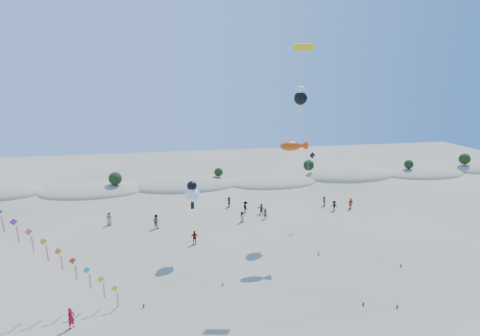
{
  "coord_description": "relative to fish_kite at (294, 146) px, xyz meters",
  "views": [
    {
      "loc": [
        -4.46,
        -25.24,
        19.44
      ],
      "look_at": [
        3.58,
        14.0,
        10.22
      ],
      "focal_mm": 30.0,
      "sensor_mm": 36.0,
      "label": 1
    }
  ],
  "objects": [
    {
      "name": "dune_ridge",
      "position": [
        -8.72,
        29.79,
        -11.94
      ],
      "size": [
        145.3,
        11.49,
        5.57
      ],
      "color": "tan",
      "rests_on": "ground"
    },
    {
      "name": "fish_kite",
      "position": [
        0.0,
        0.0,
        0.0
      ],
      "size": [
        4.1,
        12.8,
        12.61
      ],
      "color": "#3F2D1E",
      "rests_on": "ground"
    },
    {
      "name": "cartoon_kite_low",
      "position": [
        -10.99,
        0.99,
        -4.87
      ],
      "size": [
        2.94,
        8.29,
        8.49
      ],
      "color": "#3F2D1E",
      "rests_on": "ground"
    },
    {
      "name": "cartoon_kite_high",
      "position": [
        3.24,
        7.25,
        4.87
      ],
      "size": [
        2.0,
        10.12,
        18.28
      ],
      "color": "#3F2D1E",
      "rests_on": "ground"
    },
    {
      "name": "parafoil_kite",
      "position": [
        -0.1,
        -2.95,
        9.39
      ],
      "size": [
        6.48,
        10.99,
        22.5
      ],
      "color": "#3F2D1E",
      "rests_on": "ground"
    },
    {
      "name": "dark_kite",
      "position": [
        7.01,
        3.92,
        -5.75
      ],
      "size": [
        4.8,
        15.1,
        9.62
      ],
      "color": "#3F2D1E",
      "rests_on": "ground"
    },
    {
      "name": "flyer_foreground",
      "position": [
        -21.63,
        -10.47,
        -11.18
      ],
      "size": [
        0.71,
        0.76,
        1.74
      ],
      "primitive_type": "imported",
      "rotation": [
        0.0,
        0.0,
        0.93
      ],
      "color": "#B20E1E",
      "rests_on": "ground"
    },
    {
      "name": "beachgoers",
      "position": [
        -3.13,
        11.86,
        -11.22
      ],
      "size": [
        35.53,
        13.79,
        1.9
      ],
      "color": "slate",
      "rests_on": "ground"
    }
  ]
}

